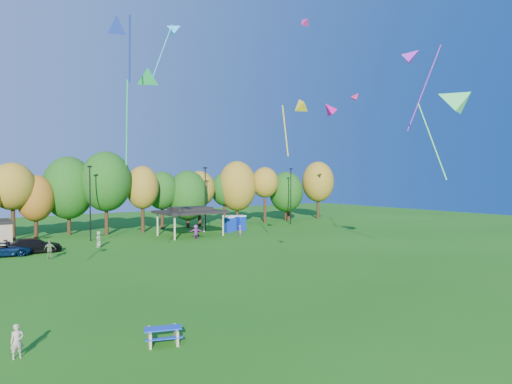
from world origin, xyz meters
TOP-DOWN VIEW (x-y plane):
  - ground at (0.00, 0.00)m, footprint 160.00×160.00m
  - tree_line at (-1.03, 45.51)m, footprint 93.57×10.55m
  - lamp_posts at (2.00, 40.00)m, footprint 64.50×0.25m
  - pavilion at (14.00, 37.00)m, footprint 8.20×6.20m
  - porta_potties at (21.41, 37.90)m, footprint 3.75×2.42m
  - picnic_table at (-5.46, 3.55)m, footprint 2.08×1.91m
  - kite_flyer at (-11.31, 5.64)m, footprint 0.56×0.37m
  - car_c at (-7.98, 34.12)m, footprint 5.17×2.88m
  - car_d at (-5.29, 34.52)m, footprint 5.34×2.25m
  - far_person_0 at (18.61, 32.16)m, footprint 0.51×0.64m
  - far_person_1 at (1.26, 34.47)m, footprint 0.92×1.03m
  - far_person_2 at (-4.80, 29.78)m, footprint 1.17×0.75m
  - far_person_4 at (13.02, 33.77)m, footprint 1.76×1.19m
  - kite_1 at (7.87, 28.73)m, footprint 3.93×1.91m
  - kite_4 at (4.67, 2.75)m, footprint 1.28×1.15m
  - kite_5 at (29.99, 22.81)m, footprint 1.74×1.71m
  - kite_7 at (17.89, 19.38)m, footprint 1.21×1.50m
  - kite_8 at (-4.33, 12.44)m, footprint 1.75×2.86m
  - kite_9 at (12.27, 13.65)m, footprint 1.96×3.34m
  - kite_10 at (19.81, 4.17)m, footprint 3.29×5.02m
  - kite_12 at (-1.30, 14.83)m, footprint 2.63×4.42m
  - kite_14 at (23.37, 10.11)m, footprint 3.21×4.60m

SIDE VIEW (x-z plane):
  - ground at x=0.00m, z-range 0.00..0.00m
  - picnic_table at x=-5.46m, z-range 0.06..0.80m
  - car_c at x=-7.98m, z-range 0.00..1.37m
  - kite_flyer at x=-11.31m, z-range 0.00..1.50m
  - far_person_0 at x=18.61m, z-range 0.00..1.53m
  - car_d at x=-5.29m, z-range 0.00..1.54m
  - far_person_1 at x=1.26m, z-range 0.00..1.77m
  - far_person_4 at x=13.02m, z-range 0.00..1.83m
  - far_person_2 at x=-4.80m, z-range 0.00..1.86m
  - porta_potties at x=21.41m, z-range 0.01..2.19m
  - pavilion at x=14.00m, z-range 1.34..5.11m
  - lamp_posts at x=2.00m, z-range 0.36..9.45m
  - tree_line at x=-1.03m, z-range 0.34..11.49m
  - kite_4 at x=4.67m, z-range 11.29..12.33m
  - kite_10 at x=19.81m, z-range 9.95..17.99m
  - kite_9 at x=12.27m, z-range 11.36..16.89m
  - kite_12 at x=-1.30m, z-range 11.24..18.82m
  - kite_8 at x=-4.33m, z-range 15.19..19.72m
  - kite_5 at x=29.99m, z-range 17.23..18.61m
  - kite_14 at x=23.37m, z-range 15.05..23.48m
  - kite_1 at x=7.87m, z-range 20.33..26.87m
  - kite_7 at x=17.89m, z-range 23.20..24.59m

